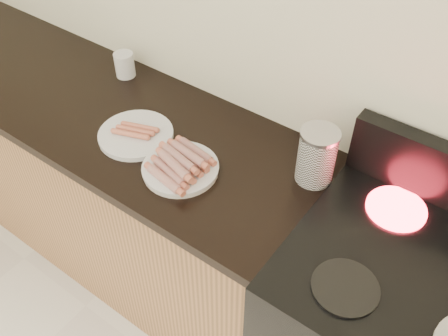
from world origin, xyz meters
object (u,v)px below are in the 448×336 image
Objects in this scene: mug at (125,65)px; canister at (317,156)px; side_plate at (136,135)px; main_plate at (181,169)px.

canister is at bearing -4.39° from mug.
mug is at bearing 139.33° from side_plate.
mug reaches higher than main_plate.
canister reaches higher than mug.
main_plate is at bearing -147.66° from canister.
canister is 0.91m from mug.
canister reaches higher than side_plate.
side_plate is at bearing 170.34° from main_plate.
side_plate is 0.40m from mug.
side_plate reaches higher than main_plate.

